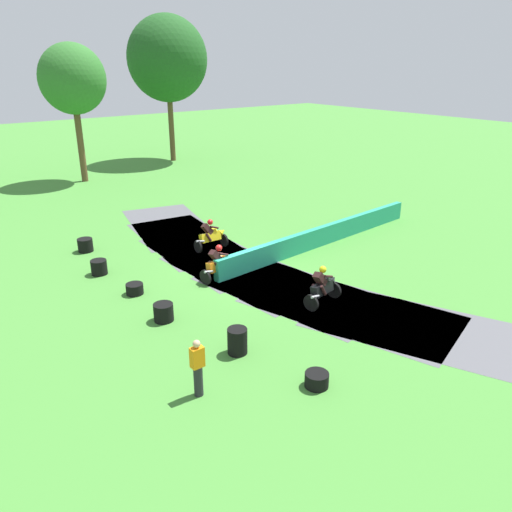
{
  "coord_description": "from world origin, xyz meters",
  "views": [
    {
      "loc": [
        -11.15,
        -15.26,
        8.16
      ],
      "look_at": [
        0.14,
        -0.67,
        0.9
      ],
      "focal_mm": 35.27,
      "sensor_mm": 36.0,
      "label": 1
    }
  ],
  "objects_px": {
    "tire_stack_far": "(164,312)",
    "tire_stack_extra_a": "(237,341)",
    "tire_stack_mid_b": "(135,289)",
    "tire_stack_mid_a": "(99,267)",
    "motorcycle_lead_yellow": "(211,235)",
    "motorcycle_chase_orange": "(219,263)",
    "track_marshal": "(198,368)",
    "motorcycle_trailing_black": "(323,286)",
    "tire_stack_near": "(85,245)",
    "tire_stack_extra_b": "(317,380)"
  },
  "relations": [
    {
      "from": "tire_stack_mid_a",
      "to": "motorcycle_chase_orange",
      "type": "bearing_deg",
      "value": -42.7
    },
    {
      "from": "tire_stack_mid_a",
      "to": "tire_stack_extra_a",
      "type": "height_order",
      "value": "tire_stack_extra_a"
    },
    {
      "from": "motorcycle_lead_yellow",
      "to": "motorcycle_chase_orange",
      "type": "height_order",
      "value": "motorcycle_chase_orange"
    },
    {
      "from": "tire_stack_mid_a",
      "to": "tire_stack_far",
      "type": "distance_m",
      "value": 5.08
    },
    {
      "from": "motorcycle_chase_orange",
      "to": "track_marshal",
      "type": "xyz_separation_m",
      "value": [
        -4.6,
        -5.86,
        0.16
      ]
    },
    {
      "from": "tire_stack_extra_a",
      "to": "track_marshal",
      "type": "xyz_separation_m",
      "value": [
        -1.97,
        -1.02,
        0.42
      ]
    },
    {
      "from": "motorcycle_lead_yellow",
      "to": "tire_stack_extra_b",
      "type": "height_order",
      "value": "motorcycle_lead_yellow"
    },
    {
      "from": "motorcycle_trailing_black",
      "to": "tire_stack_far",
      "type": "xyz_separation_m",
      "value": [
        -5.11,
        2.32,
        -0.36
      ]
    },
    {
      "from": "tire_stack_near",
      "to": "track_marshal",
      "type": "height_order",
      "value": "track_marshal"
    },
    {
      "from": "tire_stack_extra_b",
      "to": "track_marshal",
      "type": "distance_m",
      "value": 3.19
    },
    {
      "from": "tire_stack_near",
      "to": "tire_stack_mid_a",
      "type": "height_order",
      "value": "same"
    },
    {
      "from": "motorcycle_chase_orange",
      "to": "tire_stack_extra_a",
      "type": "relative_size",
      "value": 2.1
    },
    {
      "from": "tire_stack_far",
      "to": "tire_stack_extra_a",
      "type": "xyz_separation_m",
      "value": [
        0.78,
        -3.12,
        0.1
      ]
    },
    {
      "from": "tire_stack_near",
      "to": "motorcycle_trailing_black",
      "type": "bearing_deg",
      "value": -64.81
    },
    {
      "from": "motorcycle_lead_yellow",
      "to": "tire_stack_far",
      "type": "relative_size",
      "value": 2.54
    },
    {
      "from": "motorcycle_chase_orange",
      "to": "tire_stack_near",
      "type": "bearing_deg",
      "value": 116.66
    },
    {
      "from": "motorcycle_trailing_black",
      "to": "tire_stack_far",
      "type": "distance_m",
      "value": 5.62
    },
    {
      "from": "tire_stack_mid_a",
      "to": "track_marshal",
      "type": "height_order",
      "value": "track_marshal"
    },
    {
      "from": "motorcycle_chase_orange",
      "to": "tire_stack_mid_b",
      "type": "xyz_separation_m",
      "value": [
        -3.29,
        0.76,
        -0.46
      ]
    },
    {
      "from": "tire_stack_near",
      "to": "tire_stack_extra_b",
      "type": "relative_size",
      "value": 1.04
    },
    {
      "from": "tire_stack_extra_b",
      "to": "tire_stack_far",
      "type": "bearing_deg",
      "value": 104.56
    },
    {
      "from": "motorcycle_chase_orange",
      "to": "motorcycle_trailing_black",
      "type": "distance_m",
      "value": 4.39
    },
    {
      "from": "track_marshal",
      "to": "tire_stack_extra_a",
      "type": "bearing_deg",
      "value": 27.27
    },
    {
      "from": "tire_stack_far",
      "to": "tire_stack_mid_a",
      "type": "bearing_deg",
      "value": 92.47
    },
    {
      "from": "motorcycle_lead_yellow",
      "to": "tire_stack_mid_a",
      "type": "xyz_separation_m",
      "value": [
        -5.23,
        0.29,
        -0.34
      ]
    },
    {
      "from": "tire_stack_extra_a",
      "to": "track_marshal",
      "type": "height_order",
      "value": "track_marshal"
    },
    {
      "from": "tire_stack_far",
      "to": "tire_stack_extra_a",
      "type": "relative_size",
      "value": 0.83
    },
    {
      "from": "tire_stack_near",
      "to": "tire_stack_extra_b",
      "type": "distance_m",
      "value": 13.76
    },
    {
      "from": "motorcycle_lead_yellow",
      "to": "tire_stack_near",
      "type": "relative_size",
      "value": 2.51
    },
    {
      "from": "motorcycle_lead_yellow",
      "to": "tire_stack_mid_b",
      "type": "height_order",
      "value": "motorcycle_lead_yellow"
    },
    {
      "from": "tire_stack_mid_b",
      "to": "tire_stack_mid_a",
      "type": "bearing_deg",
      "value": 97.34
    },
    {
      "from": "tire_stack_mid_b",
      "to": "track_marshal",
      "type": "distance_m",
      "value": 6.78
    },
    {
      "from": "tire_stack_mid_b",
      "to": "tire_stack_extra_a",
      "type": "xyz_separation_m",
      "value": [
        0.67,
        -5.6,
        0.2
      ]
    },
    {
      "from": "tire_stack_far",
      "to": "tire_stack_extra_a",
      "type": "distance_m",
      "value": 3.22
    },
    {
      "from": "tire_stack_extra_a",
      "to": "motorcycle_chase_orange",
      "type": "bearing_deg",
      "value": 61.53
    },
    {
      "from": "motorcycle_trailing_black",
      "to": "tire_stack_extra_b",
      "type": "height_order",
      "value": "motorcycle_trailing_black"
    },
    {
      "from": "tire_stack_near",
      "to": "tire_stack_far",
      "type": "xyz_separation_m",
      "value": [
        -0.28,
        -7.96,
        -0.0
      ]
    },
    {
      "from": "motorcycle_chase_orange",
      "to": "tire_stack_mid_b",
      "type": "relative_size",
      "value": 2.62
    },
    {
      "from": "tire_stack_extra_a",
      "to": "tire_stack_near",
      "type": "bearing_deg",
      "value": 92.59
    },
    {
      "from": "motorcycle_trailing_black",
      "to": "tire_stack_extra_a",
      "type": "relative_size",
      "value": 2.09
    },
    {
      "from": "motorcycle_lead_yellow",
      "to": "tire_stack_extra_a",
      "type": "bearing_deg",
      "value": -118.14
    },
    {
      "from": "tire_stack_mid_b",
      "to": "tire_stack_far",
      "type": "distance_m",
      "value": 2.49
    },
    {
      "from": "tire_stack_near",
      "to": "tire_stack_mid_a",
      "type": "relative_size",
      "value": 1.05
    },
    {
      "from": "tire_stack_near",
      "to": "tire_stack_mid_b",
      "type": "bearing_deg",
      "value": -91.71
    },
    {
      "from": "motorcycle_trailing_black",
      "to": "tire_stack_extra_b",
      "type": "relative_size",
      "value": 2.59
    },
    {
      "from": "motorcycle_lead_yellow",
      "to": "tire_stack_extra_a",
      "type": "height_order",
      "value": "motorcycle_lead_yellow"
    },
    {
      "from": "tire_stack_mid_a",
      "to": "tire_stack_extra_b",
      "type": "xyz_separation_m",
      "value": [
        1.71,
        -10.82,
        -0.1
      ]
    },
    {
      "from": "motorcycle_lead_yellow",
      "to": "tire_stack_extra_a",
      "type": "xyz_separation_m",
      "value": [
        -4.23,
        -7.9,
        -0.24
      ]
    },
    {
      "from": "tire_stack_mid_b",
      "to": "motorcycle_chase_orange",
      "type": "bearing_deg",
      "value": -12.93
    },
    {
      "from": "track_marshal",
      "to": "motorcycle_trailing_black",
      "type": "bearing_deg",
      "value": 16.11
    }
  ]
}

